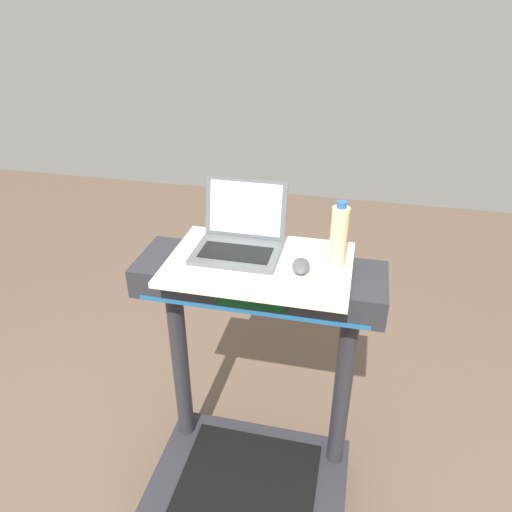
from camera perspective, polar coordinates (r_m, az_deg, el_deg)
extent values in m
cylinder|color=#28282D|center=(2.11, -8.95, -12.31)|extent=(0.07, 0.07, 0.81)
cylinder|color=#28282D|center=(2.00, 10.21, -15.17)|extent=(0.07, 0.07, 0.81)
cube|color=#28282D|center=(1.74, 0.37, -2.79)|extent=(0.90, 0.28, 0.11)
cube|color=#0C3F19|center=(1.63, -0.73, -5.41)|extent=(0.24, 0.01, 0.06)
cube|color=#1E598C|center=(1.65, -0.72, -6.67)|extent=(0.81, 0.00, 0.02)
cube|color=beige|center=(1.71, 0.37, -0.94)|extent=(0.65, 0.44, 0.02)
cube|color=#515459|center=(1.74, -2.27, 0.39)|extent=(0.31, 0.22, 0.02)
cube|color=black|center=(1.72, -2.42, 0.43)|extent=(0.25, 0.12, 0.00)
cube|color=#515459|center=(1.81, -1.24, 5.68)|extent=(0.31, 0.06, 0.22)
cube|color=#B2E0B7|center=(1.80, -1.28, 5.65)|extent=(0.27, 0.04, 0.19)
ellipsoid|color=#4C4C51|center=(1.65, 5.34, -1.17)|extent=(0.07, 0.11, 0.03)
cylinder|color=beige|center=(1.65, 9.75, 2.16)|extent=(0.06, 0.06, 0.22)
cylinder|color=#2659A5|center=(1.60, 10.12, 6.00)|extent=(0.03, 0.03, 0.02)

